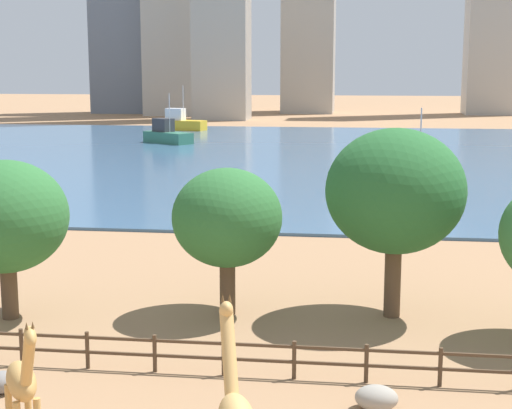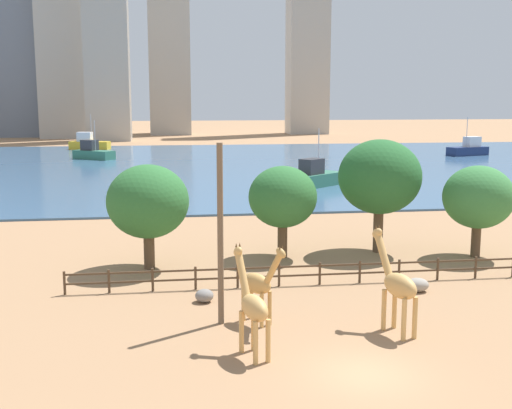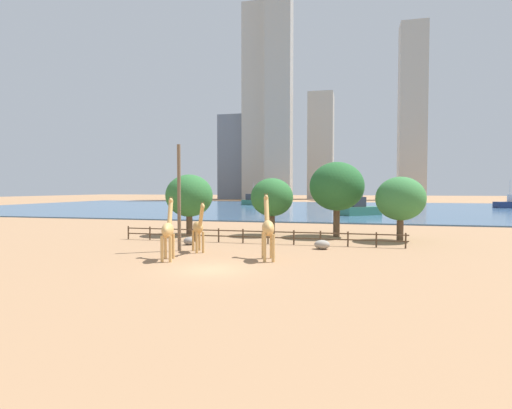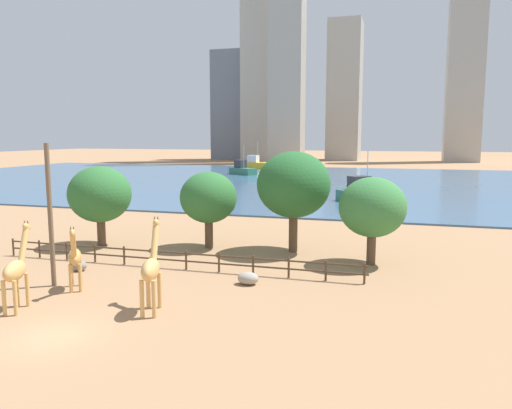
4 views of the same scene
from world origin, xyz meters
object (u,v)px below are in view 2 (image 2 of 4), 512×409
boulder_by_pole (204,296)px  tree_right_tall (478,197)px  tree_center_broad (148,202)px  boulder_near_fence (417,285)px  boat_sailboat (89,143)px  giraffe_companion (397,285)px  boat_barge (315,177)px  giraffe_tall (259,284)px  tree_left_small (283,197)px  giraffe_young (253,306)px  boat_ferry (469,149)px  utility_pole (220,235)px  boat_tug (93,153)px  tree_left_large (380,177)px

boulder_by_pole → tree_right_tall: size_ratio=0.16×
boulder_by_pole → tree_center_broad: (-2.99, 7.12, 3.86)m
boulder_near_fence → boat_sailboat: size_ratio=0.16×
tree_center_broad → boat_sailboat: size_ratio=0.78×
giraffe_companion → boat_barge: bearing=-25.2°
boulder_by_pole → boat_sailboat: bearing=99.8°
giraffe_tall → boulder_by_pole: size_ratio=4.23×
tree_left_small → boulder_by_pole: bearing=-122.8°
giraffe_companion → boat_barge: 47.18m
giraffe_young → boat_ferry: 99.04m
boulder_near_fence → tree_left_small: (-5.95, 8.62, 3.66)m
utility_pole → tree_left_small: size_ratio=1.39×
tree_right_tall → boat_barge: (-3.07, 33.88, -2.68)m
utility_pole → boat_barge: (14.81, 44.36, -2.92)m
utility_pole → tree_right_tall: (17.89, 10.48, -0.24)m
boat_tug → boulder_by_pole: bearing=-43.5°
tree_left_large → boat_barge: tree_left_large is taller
tree_right_tall → boat_barge: bearing=95.2°
boat_sailboat → tree_left_small: bearing=-63.8°
boulder_near_fence → boat_sailboat: bearing=106.1°
boat_ferry → boat_sailboat: bearing=-35.9°
giraffe_tall → boat_sailboat: bearing=156.3°
tree_left_large → tree_center_broad: tree_left_large is taller
tree_left_large → boulder_near_fence: bearing=-95.0°
boat_tug → tree_left_large: bearing=-32.9°
tree_right_tall → tree_center_broad: bearing=-179.9°
boulder_by_pole → tree_right_tall: tree_right_tall is taller
boat_sailboat → utility_pole: bearing=-68.1°
boat_tug → boat_barge: boat_barge is taller
giraffe_companion → tree_left_large: size_ratio=0.61×
giraffe_young → tree_left_small: 16.80m
boulder_near_fence → boat_tug: size_ratio=0.17×
tree_right_tall → boat_sailboat: 100.78m
tree_center_broad → boat_sailboat: boat_sailboat is taller
giraffe_young → tree_left_large: size_ratio=0.58×
utility_pole → tree_right_tall: 20.73m
giraffe_young → tree_left_small: bearing=-31.6°
giraffe_tall → boat_ferry: boat_ferry is taller
boulder_near_fence → boat_tug: boat_tug is taller
boat_barge → tree_center_broad: bearing=-158.8°
giraffe_young → boat_sailboat: bearing=-7.3°
tree_right_tall → boat_barge: 34.13m
boat_ferry → boat_barge: (-36.94, -36.67, -0.02)m
tree_right_tall → boat_barge: size_ratio=0.82×
tree_left_large → tree_right_tall: (6.02, -2.22, -1.18)m
boulder_near_fence → tree_center_broad: (-14.65, 6.88, 3.83)m
utility_pole → tree_left_large: bearing=46.9°
boat_ferry → boulder_by_pole: bearing=38.7°
utility_pole → tree_right_tall: utility_pole is taller
tree_left_small → boulder_near_fence: bearing=-55.4°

